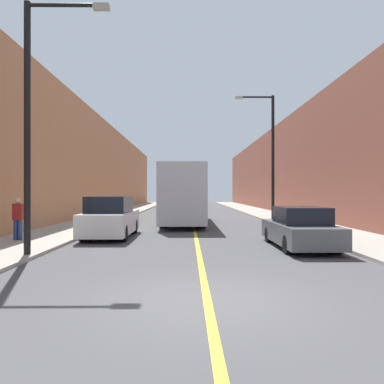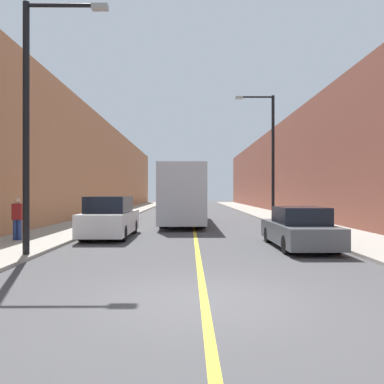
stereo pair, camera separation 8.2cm
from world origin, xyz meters
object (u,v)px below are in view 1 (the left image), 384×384
bus (183,194)px  parked_suv_left (111,218)px  street_lamp_right (270,150)px  car_right_near (300,229)px  street_lamp_left (35,110)px  pedestrian (18,218)px

bus → parked_suv_left: bus is taller
street_lamp_right → car_right_near: bearing=-97.0°
bus → street_lamp_right: street_lamp_right is taller
street_lamp_left → pedestrian: (-2.05, 3.40, -3.55)m
car_right_near → street_lamp_left: (-8.78, -1.98, 3.86)m
bus → car_right_near: bearing=-68.5°
bus → car_right_near: (4.36, -11.08, -1.23)m
bus → car_right_near: bus is taller
car_right_near → street_lamp_right: (1.39, 11.30, 4.15)m
bus → street_lamp_right: (5.75, 0.22, 2.93)m
bus → parked_suv_left: 8.54m
bus → street_lamp_right: bearing=2.2°
bus → street_lamp_left: (-4.42, -13.06, 2.63)m
street_lamp_left → pedestrian: street_lamp_left is taller
parked_suv_left → pedestrian: 3.77m
car_right_near → pedestrian: 10.93m
parked_suv_left → street_lamp_right: bearing=42.3°
car_right_near → street_lamp_right: size_ratio=0.55×
parked_suv_left → bus: bearing=68.1°
car_right_near → street_lamp_left: street_lamp_left is taller
bus → car_right_near: 11.97m
parked_suv_left → street_lamp_left: street_lamp_left is taller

